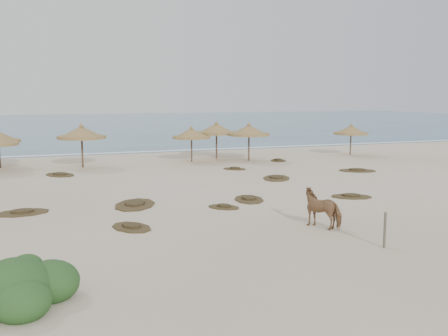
{
  "coord_description": "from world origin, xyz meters",
  "views": [
    {
      "loc": [
        -8.89,
        -19.34,
        5.11
      ],
      "look_at": [
        -0.19,
        5.0,
        1.35
      ],
      "focal_mm": 40.0,
      "sensor_mm": 36.0,
      "label": 1
    }
  ],
  "objects": [
    {
      "name": "ground",
      "position": [
        0.0,
        0.0,
        0.0
      ],
      "size": [
        160.0,
        160.0,
        0.0
      ],
      "primitive_type": "plane",
      "color": "beige",
      "rests_on": "ground"
    },
    {
      "name": "ocean",
      "position": [
        0.0,
        75.0,
        0.0
      ],
      "size": [
        200.0,
        100.0,
        0.01
      ],
      "primitive_type": "cube",
      "color": "#294F7B",
      "rests_on": "ground"
    },
    {
      "name": "foam_line",
      "position": [
        0.0,
        26.0,
        0.0
      ],
      "size": [
        70.0,
        0.6,
        0.01
      ],
      "primitive_type": "cube",
      "color": "white",
      "rests_on": "ground"
    },
    {
      "name": "palapa_2",
      "position": [
        -6.52,
        17.41,
        2.47
      ],
      "size": [
        4.32,
        4.32,
        3.19
      ],
      "rotation": [
        0.0,
        0.0,
        -0.33
      ],
      "color": "brown",
      "rests_on": "ground"
    },
    {
      "name": "palapa_3",
      "position": [
        4.18,
        19.02,
        2.39
      ],
      "size": [
        3.81,
        3.81,
        3.09
      ],
      "rotation": [
        0.0,
        0.0,
        0.17
      ],
      "color": "brown",
      "rests_on": "ground"
    },
    {
      "name": "palapa_4",
      "position": [
        1.7,
        17.77,
        2.18
      ],
      "size": [
        3.72,
        3.72,
        2.81
      ],
      "rotation": [
        0.0,
        0.0,
        -0.28
      ],
      "color": "brown",
      "rests_on": "ground"
    },
    {
      "name": "palapa_5",
      "position": [
        6.15,
        16.91,
        2.37
      ],
      "size": [
        3.65,
        3.65,
        3.05
      ],
      "rotation": [
        0.0,
        0.0,
        0.13
      ],
      "color": "brown",
      "rests_on": "ground"
    },
    {
      "name": "palapa_6",
      "position": [
        15.84,
        17.34,
        2.14
      ],
      "size": [
        2.96,
        2.96,
        2.76
      ],
      "rotation": [
        0.0,
        0.0,
        0.0
      ],
      "color": "brown",
      "rests_on": "ground"
    },
    {
      "name": "horse",
      "position": [
        1.19,
        -2.68,
        0.75
      ],
      "size": [
        1.6,
        1.94,
        1.5
      ],
      "primitive_type": "imported",
      "rotation": [
        0.0,
        0.0,
        3.68
      ],
      "color": "#9A6E46",
      "rests_on": "ground"
    },
    {
      "name": "fence_post_near",
      "position": [
        1.72,
        -5.79,
        0.62
      ],
      "size": [
        0.11,
        0.11,
        1.23
      ],
      "primitive_type": "cylinder",
      "rotation": [
        0.0,
        0.0,
        -0.18
      ],
      "color": "brown",
      "rests_on": "ground"
    },
    {
      "name": "bush",
      "position": [
        -9.79,
        -6.65,
        0.45
      ],
      "size": [
        3.08,
        2.71,
        1.38
      ],
      "rotation": [
        0.0,
        0.0,
        0.21
      ],
      "color": "#335926",
      "rests_on": "ground"
    },
    {
      "name": "scrub_0",
      "position": [
        -10.04,
        3.7,
        0.05
      ],
      "size": [
        2.39,
        1.67,
        0.16
      ],
      "rotation": [
        0.0,
        0.0,
        0.09
      ],
      "color": "#4C3E21",
      "rests_on": "ground"
    },
    {
      "name": "scrub_1",
      "position": [
        -5.12,
        3.67,
        0.05
      ],
      "size": [
        2.76,
        3.3,
        0.16
      ],
      "rotation": [
        0.0,
        0.0,
        1.19
      ],
      "color": "#4C3E21",
      "rests_on": "ground"
    },
    {
      "name": "scrub_2",
      "position": [
        -1.36,
        1.77,
        0.05
      ],
      "size": [
        1.77,
        1.77,
        0.16
      ],
      "rotation": [
        0.0,
        0.0,
        2.35
      ],
      "color": "#4C3E21",
      "rests_on": "ground"
    },
    {
      "name": "scrub_3",
      "position": [
        4.47,
        8.34,
        0.05
      ],
      "size": [
        2.68,
        3.03,
        0.16
      ],
      "rotation": [
        0.0,
        0.0,
        1.07
      ],
      "color": "#4C3E21",
      "rests_on": "ground"
    },
    {
      "name": "scrub_4",
      "position": [
        5.56,
        1.87,
        0.05
      ],
      "size": [
        2.41,
        2.04,
        0.16
      ],
      "rotation": [
        0.0,
        0.0,
        2.72
      ],
      "color": "#4C3E21",
      "rests_on": "ground"
    },
    {
      "name": "scrub_5",
      "position": [
        11.05,
        9.33,
        0.05
      ],
      "size": [
        2.96,
        2.53,
        0.16
      ],
      "rotation": [
        0.0,
        0.0,
        2.71
      ],
      "color": "#4C3E21",
      "rests_on": "ground"
    },
    {
      "name": "scrub_6",
      "position": [
        -8.18,
        14.24,
        0.05
      ],
      "size": [
        2.5,
        2.77,
        0.16
      ],
      "rotation": [
        0.0,
        0.0,
        2.12
      ],
      "color": "#4C3E21",
      "rests_on": "ground"
    },
    {
      "name": "scrub_7",
      "position": [
        3.43,
        12.91,
        0.05
      ],
      "size": [
        1.95,
        1.92,
        0.16
      ],
      "rotation": [
        0.0,
        0.0,
        2.4
      ],
      "color": "#4C3E21",
      "rests_on": "ground"
    },
    {
      "name": "scrub_9",
      "position": [
        0.4,
        2.99,
        0.05
      ],
      "size": [
        1.85,
        2.43,
        0.16
      ],
      "rotation": [
        0.0,
        0.0,
        1.35
      ],
      "color": "#4C3E21",
      "rests_on": "ground"
    },
    {
      "name": "scrub_10",
      "position": [
        8.31,
        16.0,
        0.05
      ],
      "size": [
        1.67,
        2.07,
        0.16
      ],
      "rotation": [
        0.0,
        0.0,
        1.26
      ],
      "color": "#4C3E21",
      "rests_on": "ground"
    },
    {
      "name": "scrub_11",
      "position": [
        -5.94,
        -0.36,
        0.05
      ],
      "size": [
        1.97,
        2.3,
        0.16
      ],
      "rotation": [
        0.0,
        0.0,
        2.0
      ],
      "color": "#4C3E21",
      "rests_on": "ground"
    }
  ]
}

